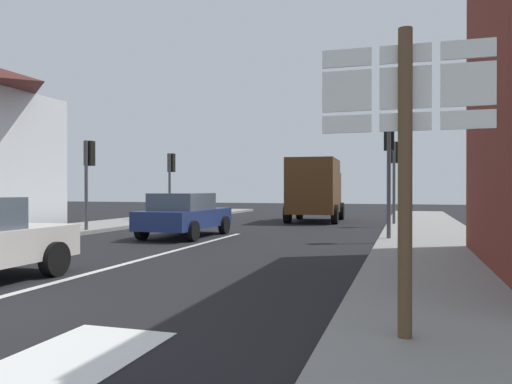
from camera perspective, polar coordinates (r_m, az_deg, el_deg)
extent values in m
plane|color=black|center=(16.11, -4.33, -5.39)|extent=(80.00, 80.00, 0.00)
cube|color=gray|center=(13.07, 19.97, -6.44)|extent=(3.08, 44.00, 0.14)
cube|color=gray|center=(17.91, -26.67, -4.62)|extent=(3.08, 44.00, 0.14)
cube|color=silver|center=(12.49, -11.00, -7.04)|extent=(0.16, 12.00, 0.01)
cube|color=silver|center=(5.24, -20.71, -17.51)|extent=(1.20, 2.20, 0.01)
cube|color=silver|center=(26.99, -26.85, -2.37)|extent=(4.93, 1.20, 0.70)
cylinder|color=black|center=(10.00, -21.94, -7.09)|extent=(0.22, 0.64, 0.64)
cube|color=navy|center=(17.04, -8.02, -2.99)|extent=(1.79, 4.22, 0.60)
cube|color=#47515B|center=(16.79, -8.38, -1.07)|extent=(1.57, 2.11, 0.55)
cylinder|color=black|center=(18.66, -8.68, -3.62)|extent=(0.23, 0.64, 0.64)
cylinder|color=black|center=(17.96, -3.64, -3.77)|extent=(0.23, 0.64, 0.64)
cylinder|color=black|center=(16.28, -12.85, -4.21)|extent=(0.23, 0.64, 0.64)
cylinder|color=black|center=(15.48, -7.22, -4.44)|extent=(0.23, 0.64, 0.64)
cube|color=#4C2D14|center=(24.26, 6.59, 0.68)|extent=(2.34, 3.78, 2.60)
cube|color=#4C2D14|center=(26.74, 7.33, 0.00)|extent=(2.14, 1.38, 2.00)
cube|color=#47515B|center=(26.79, 7.34, 1.71)|extent=(1.76, 0.17, 0.70)
cylinder|color=black|center=(26.87, 4.98, -2.13)|extent=(0.31, 0.91, 0.90)
cylinder|color=black|center=(26.60, 9.67, -2.16)|extent=(0.31, 0.91, 0.90)
cylinder|color=black|center=(23.53, 3.61, -2.48)|extent=(0.31, 0.91, 0.90)
cylinder|color=black|center=(23.21, 8.95, -2.52)|extent=(0.31, 0.91, 0.90)
cylinder|color=brown|center=(5.16, 16.60, 0.21)|extent=(0.14, 0.14, 3.20)
cube|color=white|center=(5.42, 10.27, 14.77)|extent=(0.50, 0.03, 0.18)
cube|color=black|center=(5.43, 10.29, 14.72)|extent=(0.43, 0.01, 0.13)
cube|color=white|center=(5.34, 10.27, 11.23)|extent=(0.50, 0.03, 0.42)
cube|color=black|center=(5.36, 10.29, 11.19)|extent=(0.43, 0.01, 0.32)
cube|color=white|center=(5.29, 10.26, 7.61)|extent=(0.50, 0.03, 0.18)
cube|color=black|center=(5.31, 10.28, 7.59)|extent=(0.43, 0.01, 0.13)
cube|color=white|center=(5.38, 16.63, 14.85)|extent=(0.50, 0.03, 0.18)
cube|color=black|center=(5.40, 16.63, 14.80)|extent=(0.43, 0.01, 0.13)
cube|color=white|center=(5.31, 16.62, 11.29)|extent=(0.50, 0.03, 0.42)
cube|color=black|center=(5.33, 16.62, 11.25)|extent=(0.43, 0.01, 0.32)
cube|color=white|center=(5.25, 16.62, 7.65)|extent=(0.50, 0.03, 0.18)
cube|color=black|center=(5.27, 16.62, 7.62)|extent=(0.43, 0.01, 0.13)
cube|color=white|center=(5.41, 22.99, 14.75)|extent=(0.50, 0.03, 0.18)
cube|color=black|center=(5.43, 22.97, 14.70)|extent=(0.43, 0.01, 0.13)
cube|color=white|center=(5.34, 22.98, 11.22)|extent=(0.50, 0.03, 0.42)
cube|color=black|center=(5.36, 22.96, 11.18)|extent=(0.43, 0.01, 0.32)
cube|color=white|center=(5.28, 22.97, 7.59)|extent=(0.50, 0.03, 0.18)
cube|color=black|center=(5.30, 22.95, 7.57)|extent=(0.43, 0.01, 0.13)
cylinder|color=#47474C|center=(24.67, -9.81, 0.48)|extent=(0.12, 0.12, 3.34)
cube|color=black|center=(24.88, -9.61, 3.30)|extent=(0.30, 0.28, 0.90)
sphere|color=#360303|center=(25.02, -9.46, 3.90)|extent=(0.18, 0.18, 0.18)
sphere|color=#3C2303|center=(25.00, -9.46, 3.26)|extent=(0.18, 0.18, 0.18)
sphere|color=#0CA526|center=(24.99, -9.46, 2.62)|extent=(0.18, 0.18, 0.18)
cylinder|color=#47474C|center=(18.98, -18.76, 0.53)|extent=(0.12, 0.12, 3.35)
cube|color=black|center=(19.19, -18.42, 4.19)|extent=(0.30, 0.28, 0.90)
sphere|color=#360303|center=(19.33, -18.19, 4.97)|extent=(0.18, 0.18, 0.18)
sphere|color=#3C2303|center=(19.30, -18.18, 4.14)|extent=(0.18, 0.18, 0.18)
sphere|color=#0CA526|center=(19.29, -18.18, 3.31)|extent=(0.18, 0.18, 0.18)
cylinder|color=#47474C|center=(21.97, 15.43, 0.85)|extent=(0.12, 0.12, 3.62)
cube|color=black|center=(22.22, 15.45, 4.35)|extent=(0.30, 0.28, 0.90)
sphere|color=#360303|center=(22.38, 15.46, 5.02)|extent=(0.18, 0.18, 0.18)
sphere|color=#3C2303|center=(22.36, 15.46, 4.30)|extent=(0.18, 0.18, 0.18)
sphere|color=#0CA526|center=(22.34, 15.46, 3.59)|extent=(0.18, 0.18, 0.18)
cylinder|color=#47474C|center=(15.45, 14.88, 1.18)|extent=(0.12, 0.12, 3.67)
cube|color=black|center=(15.74, 14.91, 6.22)|extent=(0.30, 0.28, 0.90)
sphere|color=#360303|center=(15.90, 14.93, 7.14)|extent=(0.18, 0.18, 0.18)
sphere|color=#3C2303|center=(15.87, 14.93, 6.13)|extent=(0.18, 0.18, 0.18)
sphere|color=#0CA526|center=(15.85, 14.92, 5.13)|extent=(0.18, 0.18, 0.18)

